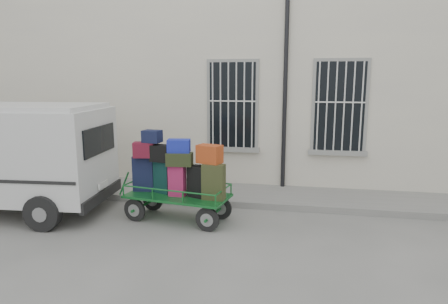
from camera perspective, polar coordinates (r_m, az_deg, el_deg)
ground at (r=8.02m, az=0.46°, el=-11.07°), size 80.00×80.00×0.00m
building at (r=12.90m, az=4.91°, el=10.71°), size 24.00×5.15×6.00m
sidewalk at (r=10.05m, az=2.71°, el=-6.11°), size 24.00×1.70×0.15m
luggage_cart at (r=8.32m, az=-6.80°, el=-3.43°), size 2.56×1.31×1.89m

